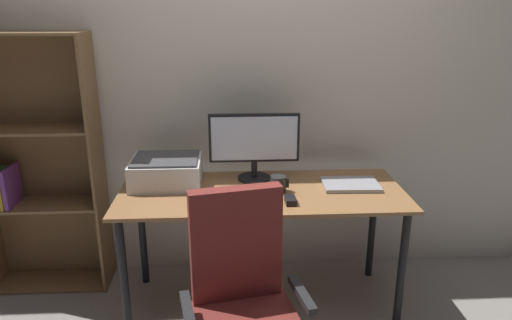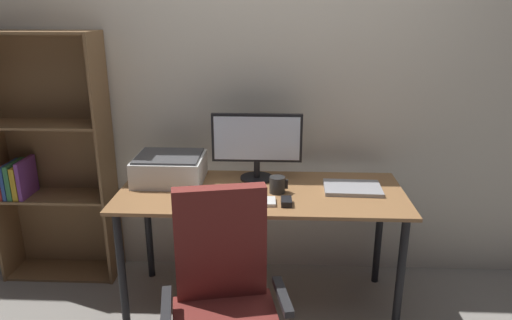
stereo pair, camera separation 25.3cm
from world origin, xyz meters
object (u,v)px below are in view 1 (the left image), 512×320
object	(u,v)px
desk	(262,205)
mouse	(290,200)
office_chair	(244,319)
keyboard	(252,202)
laptop	(350,184)
monitor	(254,142)
bookshelf	(35,169)
coffee_mug	(278,184)
printer	(166,171)

from	to	relation	value
desk	mouse	size ratio (longest dim) A/B	16.80
desk	office_chair	world-z (taller)	office_chair
keyboard	laptop	xyz separation A→B (m)	(0.58, 0.22, 0.00)
monitor	keyboard	world-z (taller)	monitor
laptop	bookshelf	xyz separation A→B (m)	(-1.90, 0.29, 0.03)
desk	laptop	size ratio (longest dim) A/B	5.04
coffee_mug	office_chair	xyz separation A→B (m)	(-0.22, -0.75, -0.33)
coffee_mug	desk	bearing A→B (deg)	166.99
monitor	laptop	distance (m)	0.61
mouse	desk	bearing A→B (deg)	125.57
monitor	mouse	xyz separation A→B (m)	(0.17, -0.38, -0.22)
bookshelf	printer	bearing A→B (deg)	-13.39
printer	mouse	bearing A→B (deg)	-25.08
mouse	office_chair	bearing A→B (deg)	-115.73
office_chair	laptop	bearing A→B (deg)	39.77
monitor	keyboard	size ratio (longest dim) A/B	1.84
office_chair	bookshelf	distance (m)	1.70
coffee_mug	bookshelf	distance (m)	1.51
mouse	office_chair	xyz separation A→B (m)	(-0.27, -0.58, -0.30)
mouse	coffee_mug	bearing A→B (deg)	105.05
monitor	mouse	world-z (taller)	monitor
desk	bookshelf	size ratio (longest dim) A/B	1.01
keyboard	printer	bearing A→B (deg)	145.33
printer	office_chair	bearing A→B (deg)	-65.12
laptop	printer	bearing A→B (deg)	176.88
coffee_mug	bookshelf	xyz separation A→B (m)	(-1.47, 0.35, -0.00)
printer	office_chair	world-z (taller)	office_chair
keyboard	desk	bearing A→B (deg)	68.71
bookshelf	office_chair	bearing A→B (deg)	-41.45
coffee_mug	office_chair	bearing A→B (deg)	-106.35
mouse	coffee_mug	xyz separation A→B (m)	(-0.05, 0.17, 0.03)
mouse	coffee_mug	world-z (taller)	coffee_mug
printer	office_chair	distance (m)	1.06
coffee_mug	office_chair	distance (m)	0.85
office_chair	desk	bearing A→B (deg)	68.90
keyboard	coffee_mug	xyz separation A→B (m)	(0.15, 0.16, 0.04)
monitor	laptop	world-z (taller)	monitor
coffee_mug	bookshelf	world-z (taller)	bookshelf
desk	bookshelf	bearing A→B (deg)	166.44
bookshelf	monitor	bearing A→B (deg)	-5.92
monitor	printer	distance (m)	0.54
desk	keyboard	world-z (taller)	keyboard
printer	laptop	bearing A→B (deg)	-5.12
laptop	mouse	bearing A→B (deg)	-147.16
keyboard	coffee_mug	bearing A→B (deg)	43.70
monitor	coffee_mug	bearing A→B (deg)	-59.91
desk	laptop	world-z (taller)	laptop
keyboard	office_chair	bearing A→B (deg)	-98.25
keyboard	office_chair	world-z (taller)	office_chair
desk	laptop	xyz separation A→B (m)	(0.52, 0.04, 0.10)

